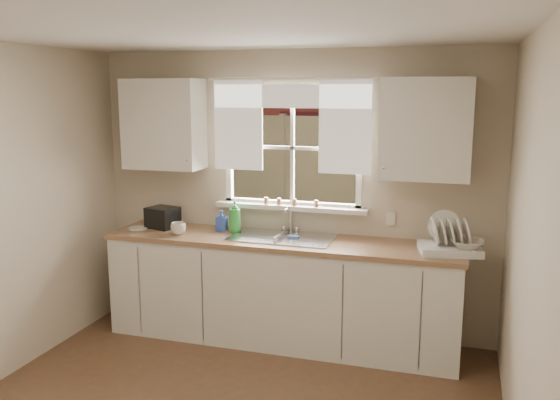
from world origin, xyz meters
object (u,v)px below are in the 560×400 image
(soap_bottle_a, at_px, (235,216))
(black_appliance, at_px, (163,218))
(dish_rack, at_px, (450,243))
(cup, at_px, (178,229))

(soap_bottle_a, bearing_deg, black_appliance, 172.07)
(dish_rack, xyz_separation_m, soap_bottle_a, (-1.83, 0.13, 0.07))
(soap_bottle_a, distance_m, black_appliance, 0.70)
(dish_rack, bearing_deg, soap_bottle_a, 176.06)
(cup, bearing_deg, black_appliance, 130.95)
(cup, relative_size, black_appliance, 0.52)
(dish_rack, relative_size, cup, 3.83)
(dish_rack, xyz_separation_m, black_appliance, (-2.53, 0.10, 0.02))
(cup, bearing_deg, soap_bottle_a, 15.64)
(soap_bottle_a, bearing_deg, cup, -163.21)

